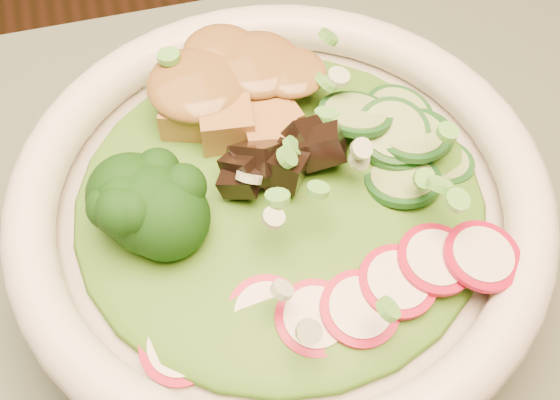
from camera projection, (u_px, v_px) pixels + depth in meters
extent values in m
cylinder|color=black|center=(502.00, 238.00, 0.93)|extent=(0.06, 0.06, 0.72)
cylinder|color=silver|center=(280.00, 235.00, 0.43)|extent=(0.25, 0.25, 0.06)
torus|color=silver|center=(280.00, 198.00, 0.41)|extent=(0.29, 0.29, 0.03)
ellipsoid|color=#2B6014|center=(280.00, 199.00, 0.41)|extent=(0.22, 0.22, 0.03)
ellipsoid|color=brown|center=(225.00, 79.00, 0.42)|extent=(0.07, 0.06, 0.02)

